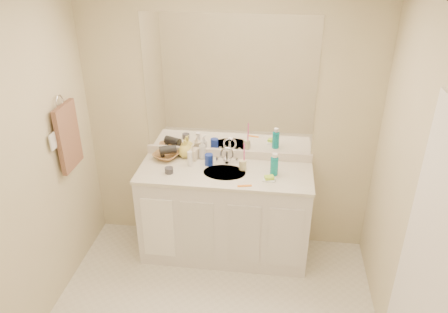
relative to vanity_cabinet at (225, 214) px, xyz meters
The scene contains 28 objects.
ceiling 2.23m from the vanity_cabinet, 90.00° to the right, with size 2.60×2.60×0.02m, color white.
wall_back 0.82m from the vanity_cabinet, 90.00° to the left, with size 2.60×0.02×2.40m, color beige.
wall_left 1.83m from the vanity_cabinet, 141.75° to the right, with size 0.02×2.60×2.40m, color beige.
wall_right 1.83m from the vanity_cabinet, 38.25° to the right, with size 0.02×2.60×2.40m, color beige.
vanity_cabinet is the anchor object (origin of this frame).
countertop 0.44m from the vanity_cabinet, ahead, with size 1.52×0.57×0.03m, color silver.
backsplash 0.56m from the vanity_cabinet, 90.00° to the left, with size 1.52×0.03×0.08m, color silver.
sink_basin 0.44m from the vanity_cabinet, 90.00° to the right, with size 0.37×0.37×0.02m, color #BBB3A4.
faucet 0.53m from the vanity_cabinet, 90.00° to the left, with size 0.02×0.02×0.11m, color silver.
mirror 1.17m from the vanity_cabinet, 90.00° to the left, with size 1.48×0.01×1.20m, color white.
blue_mug 0.54m from the vanity_cabinet, 147.02° to the left, with size 0.07×0.07×0.10m, color navy.
tan_cup 0.52m from the vanity_cabinet, 19.76° to the left, with size 0.06×0.06×0.09m, color beige.
toothbrush 0.63m from the vanity_cabinet, 18.62° to the left, with size 0.01×0.01×0.21m, color #F23FA3.
mouthwash_bottle 0.68m from the vanity_cabinet, ahead, with size 0.07×0.07×0.16m, color #0C8C93.
soap_dish 0.61m from the vanity_cabinet, 14.59° to the right, with size 0.10×0.08×0.01m, color white.
green_soap 0.62m from the vanity_cabinet, 14.59° to the right, with size 0.08×0.05×0.03m, color #B2E738.
orange_comb 0.54m from the vanity_cabinet, 49.28° to the right, with size 0.12×0.02×0.00m, color orange.
dark_jar 0.68m from the vanity_cabinet, 169.16° to the right, with size 0.07×0.07×0.05m, color #3C3B43.
extra_white_bottle 0.62m from the vanity_cabinet, 169.07° to the left, with size 0.04×0.04×0.14m, color white.
soap_bottle_white 0.63m from the vanity_cabinet, 137.18° to the left, with size 0.07×0.07×0.18m, color silver.
soap_bottle_cream 0.64m from the vanity_cabinet, 149.92° to the left, with size 0.07×0.07×0.15m, color beige.
soap_bottle_yellow 0.70m from the vanity_cabinet, 150.25° to the left, with size 0.13×0.13×0.17m, color #DCCE55.
wicker_basket 0.76m from the vanity_cabinet, 163.17° to the left, with size 0.22×0.22×0.06m, color olive.
hair_dryer 0.79m from the vanity_cabinet, 162.58° to the left, with size 0.08×0.08×0.15m, color black.
towel_ring 1.71m from the vanity_cabinet, 168.86° to the right, with size 0.11×0.11×0.01m, color silver.
hand_towel 1.52m from the vanity_cabinet, 168.69° to the right, with size 0.04×0.32×0.55m, color brown.
switch_plate 1.61m from the vanity_cabinet, 160.52° to the right, with size 0.01×0.09×0.13m, color white.
door 1.94m from the vanity_cabinet, 45.81° to the right, with size 0.02×0.82×2.00m, color white.
Camera 1 is at (0.42, -2.25, 2.74)m, focal length 35.00 mm.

